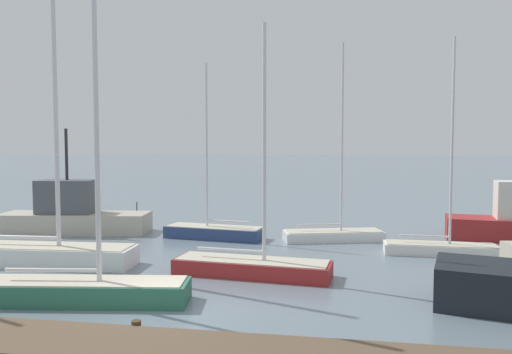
{
  "coord_description": "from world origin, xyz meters",
  "views": [
    {
      "loc": [
        4.85,
        -12.97,
        4.82
      ],
      "look_at": [
        0.0,
        16.4,
        3.0
      ],
      "focal_mm": 33.35,
      "sensor_mm": 36.0,
      "label": 1
    }
  ],
  "objects": [
    {
      "name": "fishing_boat_1",
      "position": [
        -9.86,
        11.87,
        1.05
      ],
      "size": [
        8.55,
        3.41,
        5.91
      ],
      "rotation": [
        0.0,
        0.0,
        3.27
      ],
      "color": "#BCB29E",
      "rests_on": "ground_plane"
    },
    {
      "name": "sailboat_3",
      "position": [
        -2.83,
        0.5,
        0.54
      ],
      "size": [
        6.71,
        2.31,
        10.46
      ],
      "rotation": [
        0.0,
        0.0,
        0.13
      ],
      "color": "#2D6B51",
      "rests_on": "ground_plane"
    },
    {
      "name": "dock_pier",
      "position": [
        0.0,
        -3.07,
        0.21
      ],
      "size": [
        23.31,
        2.19,
        0.51
      ],
      "color": "brown",
      "rests_on": "ground_plane"
    },
    {
      "name": "ground_plane",
      "position": [
        0.0,
        0.0,
        0.0
      ],
      "size": [
        600.0,
        600.0,
        0.0
      ],
      "primitive_type": "plane",
      "color": "slate"
    },
    {
      "name": "sailboat_1",
      "position": [
        1.83,
        4.45,
        0.45
      ],
      "size": [
        6.08,
        2.19,
        9.37
      ],
      "rotation": [
        0.0,
        0.0,
        -0.1
      ],
      "color": "maroon",
      "rests_on": "ground_plane"
    },
    {
      "name": "sailboat_4",
      "position": [
        4.84,
        11.86,
        0.44
      ],
      "size": [
        5.35,
        2.82,
        10.17
      ],
      "rotation": [
        0.0,
        0.0,
        0.27
      ],
      "color": "white",
      "rests_on": "ground_plane"
    },
    {
      "name": "channel_buoy_1",
      "position": [
        -7.7,
        15.83,
        0.35
      ],
      "size": [
        0.7,
        0.7,
        1.34
      ],
      "color": "green",
      "rests_on": "ground_plane"
    },
    {
      "name": "sailboat_5",
      "position": [
        -6.85,
        4.7,
        0.66
      ],
      "size": [
        7.49,
        2.08,
        13.66
      ],
      "rotation": [
        0.0,
        0.0,
        0.05
      ],
      "color": "white",
      "rests_on": "ground_plane"
    },
    {
      "name": "sailboat_2",
      "position": [
        -1.43,
        11.4,
        0.44
      ],
      "size": [
        5.46,
        2.33,
        9.27
      ],
      "rotation": [
        0.0,
        0.0,
        2.99
      ],
      "color": "navy",
      "rests_on": "ground_plane"
    },
    {
      "name": "sailboat_6",
      "position": [
        9.61,
        9.29,
        0.44
      ],
      "size": [
        4.95,
        1.42,
        9.69
      ],
      "rotation": [
        0.0,
        0.0,
        -0.02
      ],
      "color": "white",
      "rests_on": "ground_plane"
    }
  ]
}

